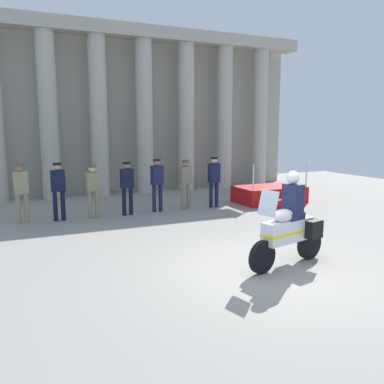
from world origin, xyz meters
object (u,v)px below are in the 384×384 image
(officer_in_row_0, at_px, (21,188))
(officer_in_row_2, at_px, (93,187))
(officer_in_row_1, at_px, (58,187))
(reviewing_stand, at_px, (270,195))
(officer_in_row_5, at_px, (185,180))
(motorcycle_with_rider, at_px, (290,226))
(officer_in_row_3, at_px, (127,184))
(officer_in_row_6, at_px, (214,178))
(officer_in_row_4, at_px, (157,181))

(officer_in_row_0, bearing_deg, officer_in_row_2, 169.53)
(officer_in_row_1, bearing_deg, reviewing_stand, 172.64)
(officer_in_row_2, bearing_deg, officer_in_row_5, 175.30)
(officer_in_row_1, xyz_separation_m, officer_in_row_2, (1.00, -0.01, -0.06))
(officer_in_row_1, relative_size, motorcycle_with_rider, 0.84)
(officer_in_row_0, bearing_deg, officer_in_row_3, 170.21)
(officer_in_row_5, relative_size, officer_in_row_6, 0.96)
(officer_in_row_1, relative_size, officer_in_row_2, 1.07)
(officer_in_row_3, xyz_separation_m, officer_in_row_5, (2.06, 0.14, -0.01))
(officer_in_row_4, xyz_separation_m, motorcycle_with_rider, (0.63, -6.10, -0.23))
(officer_in_row_0, xyz_separation_m, officer_in_row_4, (4.10, -0.05, 0.01))
(officer_in_row_3, height_order, officer_in_row_5, officer_in_row_3)
(officer_in_row_4, bearing_deg, officer_in_row_1, -5.25)
(officer_in_row_6, bearing_deg, officer_in_row_1, -6.72)
(officer_in_row_1, height_order, officer_in_row_4, officer_in_row_4)
(officer_in_row_6, bearing_deg, officer_in_row_0, -7.87)
(reviewing_stand, distance_m, officer_in_row_4, 4.42)
(reviewing_stand, height_order, officer_in_row_2, officer_in_row_2)
(officer_in_row_3, xyz_separation_m, officer_in_row_6, (3.08, 0.03, 0.04))
(officer_in_row_0, xyz_separation_m, officer_in_row_5, (5.12, -0.04, -0.03))
(officer_in_row_3, bearing_deg, officer_in_row_1, -7.87)
(reviewing_stand, height_order, officer_in_row_0, officer_in_row_0)
(officer_in_row_4, bearing_deg, officer_in_row_2, -4.33)
(officer_in_row_2, distance_m, officer_in_row_4, 2.10)
(officer_in_row_5, bearing_deg, officer_in_row_3, -2.73)
(officer_in_row_0, distance_m, motorcycle_with_rider, 7.77)
(officer_in_row_0, xyz_separation_m, officer_in_row_1, (1.00, -0.13, 0.00))
(officer_in_row_4, xyz_separation_m, officer_in_row_6, (2.05, -0.09, 0.01))
(reviewing_stand, bearing_deg, officer_in_row_5, 176.67)
(motorcycle_with_rider, bearing_deg, officer_in_row_1, -71.94)
(officer_in_row_1, relative_size, officer_in_row_3, 1.02)
(officer_in_row_4, height_order, motorcycle_with_rider, motorcycle_with_rider)
(reviewing_stand, relative_size, officer_in_row_3, 1.45)
(officer_in_row_0, relative_size, officer_in_row_6, 0.99)
(officer_in_row_0, height_order, officer_in_row_3, officer_in_row_0)
(reviewing_stand, bearing_deg, motorcycle_with_rider, -122.09)
(officer_in_row_3, bearing_deg, reviewing_stand, 172.84)
(officer_in_row_2, relative_size, officer_in_row_4, 0.93)
(officer_in_row_4, distance_m, officer_in_row_5, 1.02)
(officer_in_row_0, distance_m, officer_in_row_4, 4.10)
(officer_in_row_3, distance_m, officer_in_row_4, 1.04)
(officer_in_row_0, distance_m, officer_in_row_1, 1.01)
(officer_in_row_0, bearing_deg, reviewing_stand, 171.88)
(officer_in_row_1, bearing_deg, officer_in_row_4, 174.75)
(officer_in_row_2, xyz_separation_m, officer_in_row_4, (2.10, 0.08, 0.07))
(reviewing_stand, distance_m, officer_in_row_1, 7.49)
(officer_in_row_3, height_order, motorcycle_with_rider, motorcycle_with_rider)
(officer_in_row_0, bearing_deg, officer_in_row_1, 166.28)
(officer_in_row_2, height_order, motorcycle_with_rider, motorcycle_with_rider)
(officer_in_row_4, bearing_deg, officer_in_row_0, -7.33)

